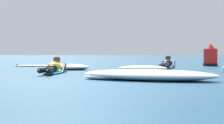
% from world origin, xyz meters
% --- Properties ---
extents(ground_plane, '(120.00, 120.00, 0.00)m').
position_xyz_m(ground_plane, '(0.00, 10.00, 0.00)').
color(ground_plane, navy).
extents(surfer_near, '(0.70, 2.50, 0.54)m').
position_xyz_m(surfer_near, '(-1.69, 3.03, 0.14)').
color(surfer_near, '#2DB2D1').
rests_on(surfer_near, ground).
extents(surfer_far, '(0.67, 2.55, 0.53)m').
position_xyz_m(surfer_far, '(1.58, 6.99, 0.14)').
color(surfer_far, '#2DB2D1').
rests_on(surfer_far, ground).
extents(drifting_surfboard, '(2.16, 0.61, 0.16)m').
position_xyz_m(drifting_surfboard, '(-4.06, 8.34, 0.03)').
color(drifting_surfboard, white).
rests_on(drifting_surfboard, ground).
extents(whitewater_front, '(1.81, 1.45, 0.21)m').
position_xyz_m(whitewater_front, '(-1.91, 5.48, 0.10)').
color(whitewater_front, white).
rests_on(whitewater_front, ground).
extents(whitewater_mid_left, '(3.29, 1.89, 0.24)m').
position_xyz_m(whitewater_mid_left, '(1.20, 0.74, 0.11)').
color(whitewater_mid_left, white).
rests_on(whitewater_mid_left, ground).
extents(whitewater_back, '(1.64, 0.85, 0.19)m').
position_xyz_m(whitewater_back, '(0.81, 4.82, 0.09)').
color(whitewater_back, white).
rests_on(whitewater_back, ground).
extents(channel_marker_buoy, '(0.65, 0.65, 1.01)m').
position_xyz_m(channel_marker_buoy, '(3.52, 10.00, 0.40)').
color(channel_marker_buoy, red).
rests_on(channel_marker_buoy, ground).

